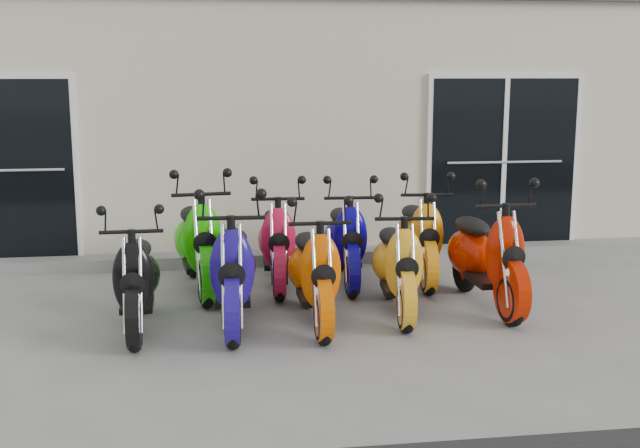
{
  "coord_description": "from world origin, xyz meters",
  "views": [
    {
      "loc": [
        -1.2,
        -7.61,
        2.32
      ],
      "look_at": [
        0.0,
        0.6,
        0.75
      ],
      "focal_mm": 45.0,
      "sensor_mm": 36.0,
      "label": 1
    }
  ],
  "objects_px": {
    "scooter_front_blue": "(232,255)",
    "scooter_back_green": "(198,228)",
    "scooter_front_orange_b": "(398,251)",
    "scooter_back_yellow": "(419,225)",
    "scooter_back_red": "(277,229)",
    "scooter_front_red": "(487,241)",
    "scooter_front_black": "(136,265)",
    "scooter_front_orange_a": "(314,257)",
    "scooter_back_blue": "(346,228)"
  },
  "relations": [
    {
      "from": "scooter_front_orange_a",
      "to": "scooter_back_yellow",
      "type": "height_order",
      "value": "scooter_back_yellow"
    },
    {
      "from": "scooter_front_black",
      "to": "scooter_back_green",
      "type": "xyz_separation_m",
      "value": [
        0.55,
        1.3,
        0.07
      ]
    },
    {
      "from": "scooter_front_blue",
      "to": "scooter_front_red",
      "type": "xyz_separation_m",
      "value": [
        2.52,
        0.26,
        0.0
      ]
    },
    {
      "from": "scooter_back_green",
      "to": "scooter_back_blue",
      "type": "bearing_deg",
      "value": -3.96
    },
    {
      "from": "scooter_front_blue",
      "to": "scooter_back_green",
      "type": "bearing_deg",
      "value": 106.52
    },
    {
      "from": "scooter_front_red",
      "to": "scooter_back_yellow",
      "type": "xyz_separation_m",
      "value": [
        -0.39,
        1.08,
        -0.03
      ]
    },
    {
      "from": "scooter_front_blue",
      "to": "scooter_front_red",
      "type": "height_order",
      "value": "scooter_front_red"
    },
    {
      "from": "scooter_front_orange_b",
      "to": "scooter_back_red",
      "type": "bearing_deg",
      "value": 136.84
    },
    {
      "from": "scooter_front_black",
      "to": "scooter_front_red",
      "type": "relative_size",
      "value": 0.91
    },
    {
      "from": "scooter_front_orange_a",
      "to": "scooter_front_red",
      "type": "relative_size",
      "value": 0.94
    },
    {
      "from": "scooter_front_blue",
      "to": "scooter_front_orange_a",
      "type": "bearing_deg",
      "value": -1.17
    },
    {
      "from": "scooter_front_black",
      "to": "scooter_front_orange_b",
      "type": "xyz_separation_m",
      "value": [
        2.46,
        0.16,
        0.01
      ]
    },
    {
      "from": "scooter_front_red",
      "to": "scooter_back_yellow",
      "type": "distance_m",
      "value": 1.15
    },
    {
      "from": "scooter_front_black",
      "to": "scooter_back_green",
      "type": "bearing_deg",
      "value": 65.69
    },
    {
      "from": "scooter_front_orange_b",
      "to": "scooter_front_red",
      "type": "bearing_deg",
      "value": 12.19
    },
    {
      "from": "scooter_back_green",
      "to": "scooter_front_orange_b",
      "type": "bearing_deg",
      "value": -37.28
    },
    {
      "from": "scooter_back_blue",
      "to": "scooter_front_red",
      "type": "bearing_deg",
      "value": -38.5
    },
    {
      "from": "scooter_front_blue",
      "to": "scooter_front_red",
      "type": "bearing_deg",
      "value": 8.47
    },
    {
      "from": "scooter_back_red",
      "to": "scooter_front_blue",
      "type": "bearing_deg",
      "value": -108.34
    },
    {
      "from": "scooter_front_orange_b",
      "to": "scooter_front_red",
      "type": "height_order",
      "value": "scooter_front_red"
    },
    {
      "from": "scooter_front_blue",
      "to": "scooter_back_blue",
      "type": "relative_size",
      "value": 1.07
    },
    {
      "from": "scooter_front_orange_b",
      "to": "scooter_front_orange_a",
      "type": "bearing_deg",
      "value": -161.13
    },
    {
      "from": "scooter_front_black",
      "to": "scooter_front_red",
      "type": "xyz_separation_m",
      "value": [
        3.39,
        0.27,
        0.06
      ]
    },
    {
      "from": "scooter_front_blue",
      "to": "scooter_front_orange_a",
      "type": "relative_size",
      "value": 1.06
    },
    {
      "from": "scooter_front_red",
      "to": "scooter_back_blue",
      "type": "bearing_deg",
      "value": 135.76
    },
    {
      "from": "scooter_front_orange_b",
      "to": "scooter_back_blue",
      "type": "xyz_separation_m",
      "value": [
        -0.29,
        1.21,
        0.01
      ]
    },
    {
      "from": "scooter_front_black",
      "to": "scooter_front_orange_b",
      "type": "bearing_deg",
      "value": 2.37
    },
    {
      "from": "scooter_front_orange_a",
      "to": "scooter_front_red",
      "type": "bearing_deg",
      "value": 10.07
    },
    {
      "from": "scooter_front_blue",
      "to": "scooter_back_yellow",
      "type": "xyz_separation_m",
      "value": [
        2.13,
        1.34,
        -0.03
      ]
    },
    {
      "from": "scooter_front_orange_a",
      "to": "scooter_back_green",
      "type": "relative_size",
      "value": 0.93
    },
    {
      "from": "scooter_back_red",
      "to": "scooter_front_red",
      "type": "bearing_deg",
      "value": -25.51
    },
    {
      "from": "scooter_front_orange_b",
      "to": "scooter_back_green",
      "type": "distance_m",
      "value": 2.22
    },
    {
      "from": "scooter_front_orange_a",
      "to": "scooter_back_green",
      "type": "bearing_deg",
      "value": 128.89
    },
    {
      "from": "scooter_front_orange_a",
      "to": "scooter_back_red",
      "type": "relative_size",
      "value": 1.0
    },
    {
      "from": "scooter_back_green",
      "to": "scooter_front_black",
      "type": "bearing_deg",
      "value": -119.47
    },
    {
      "from": "scooter_front_black",
      "to": "scooter_front_red",
      "type": "bearing_deg",
      "value": 3.18
    },
    {
      "from": "scooter_front_red",
      "to": "scooter_back_green",
      "type": "distance_m",
      "value": 3.02
    },
    {
      "from": "scooter_front_orange_a",
      "to": "scooter_back_yellow",
      "type": "relative_size",
      "value": 0.99
    },
    {
      "from": "scooter_front_blue",
      "to": "scooter_front_orange_b",
      "type": "height_order",
      "value": "scooter_front_blue"
    },
    {
      "from": "scooter_front_blue",
      "to": "scooter_front_black",
      "type": "bearing_deg",
      "value": -176.62
    },
    {
      "from": "scooter_back_red",
      "to": "scooter_back_yellow",
      "type": "distance_m",
      "value": 1.6
    },
    {
      "from": "scooter_front_orange_b",
      "to": "scooter_front_red",
      "type": "xyz_separation_m",
      "value": [
        0.93,
        0.11,
        0.05
      ]
    },
    {
      "from": "scooter_front_blue",
      "to": "scooter_front_orange_a",
      "type": "height_order",
      "value": "scooter_front_blue"
    },
    {
      "from": "scooter_front_red",
      "to": "scooter_back_yellow",
      "type": "relative_size",
      "value": 1.05
    },
    {
      "from": "scooter_back_green",
      "to": "scooter_front_blue",
      "type": "bearing_deg",
      "value": -82.63
    },
    {
      "from": "scooter_front_orange_a",
      "to": "scooter_front_red",
      "type": "distance_m",
      "value": 1.8
    },
    {
      "from": "scooter_front_orange_b",
      "to": "scooter_back_yellow",
      "type": "height_order",
      "value": "scooter_back_yellow"
    },
    {
      "from": "scooter_back_blue",
      "to": "scooter_back_green",
      "type": "bearing_deg",
      "value": -174.07
    },
    {
      "from": "scooter_front_blue",
      "to": "scooter_front_orange_b",
      "type": "relative_size",
      "value": 1.08
    },
    {
      "from": "scooter_front_orange_b",
      "to": "scooter_back_yellow",
      "type": "distance_m",
      "value": 1.31
    }
  ]
}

